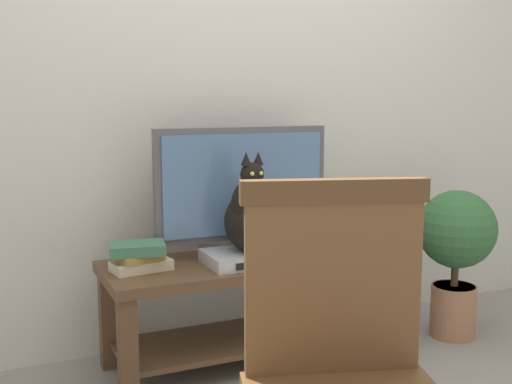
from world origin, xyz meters
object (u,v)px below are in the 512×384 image
book_stack (139,256)px  potted_plant (456,245)px  wooden_chair (345,360)px  cat (250,214)px  tv (243,189)px  media_box (249,257)px  tv_stand (251,290)px

book_stack → potted_plant: (1.54, -0.14, -0.07)m
wooden_chair → book_stack: 1.29m
potted_plant → cat: bearing=177.4°
tv → cat: size_ratio=1.90×
tv → cat: tv is taller
media_box → tv: bearing=75.2°
book_stack → tv_stand: bearing=-0.4°
cat → potted_plant: size_ratio=0.58×
media_box → wooden_chair: bearing=-102.8°
potted_plant → book_stack: bearing=174.9°
media_box → cat: size_ratio=0.87×
tv_stand → tv: bearing=90.0°
cat → book_stack: 0.49m
tv → wooden_chair: size_ratio=0.83×
tv → media_box: 0.32m
media_box → tv_stand: bearing=58.5°
tv_stand → potted_plant: size_ratio=1.77×
tv → media_box: (-0.04, -0.17, -0.27)m
book_stack → potted_plant: potted_plant is taller
tv → wooden_chair: 1.43m
tv_stand → potted_plant: (1.04, -0.13, 0.13)m
wooden_chair → potted_plant: (1.36, 1.14, -0.10)m
tv → potted_plant: bearing=-12.5°
tv → wooden_chair: bearing=-103.0°
tv → cat: (-0.04, -0.18, -0.08)m
cat → book_stack: bearing=169.1°
potted_plant → tv_stand: bearing=172.7°
tv_stand → media_box: 0.19m
tv → cat: 0.20m
media_box → wooden_chair: (-0.27, -1.20, 0.06)m
tv → wooden_chair: (-0.32, -1.37, -0.21)m
wooden_chair → book_stack: (-0.18, 1.28, -0.03)m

